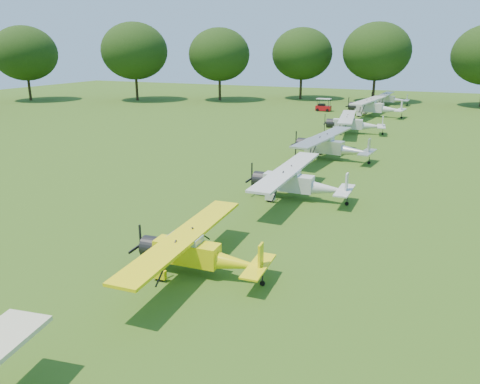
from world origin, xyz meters
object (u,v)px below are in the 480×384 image
object	(u,v)px
aircraft_3	(296,181)
aircraft_7	(389,98)
aircraft_4	(330,145)
aircraft_6	(374,106)
aircraft_2	(196,250)
aircraft_5	(352,123)
golf_cart	(323,107)

from	to	relation	value
aircraft_3	aircraft_7	xyz separation A→B (m)	(-0.64, 52.58, -0.08)
aircraft_4	aircraft_6	world-z (taller)	aircraft_6
aircraft_2	aircraft_5	xyz separation A→B (m)	(-0.28, 35.31, 0.13)
aircraft_4	aircraft_6	bearing A→B (deg)	97.41
aircraft_2	golf_cart	distance (m)	52.63
aircraft_7	golf_cart	size ratio (longest dim) A/B	4.43
aircraft_6	aircraft_7	xyz separation A→B (m)	(0.30, 14.29, -0.30)
aircraft_5	aircraft_7	world-z (taller)	aircraft_5
aircraft_5	golf_cart	size ratio (longest dim) A/B	4.82
aircraft_3	golf_cart	distance (m)	41.78
golf_cart	aircraft_5	bearing A→B (deg)	-65.99
aircraft_4	golf_cart	world-z (taller)	aircraft_4
aircraft_3	aircraft_7	world-z (taller)	aircraft_3
aircraft_5	aircraft_7	size ratio (longest dim) A/B	1.09
aircraft_2	aircraft_3	world-z (taller)	aircraft_3
aircraft_2	aircraft_5	distance (m)	35.31
aircraft_3	aircraft_4	xyz separation A→B (m)	(-0.52, 11.26, 0.06)
aircraft_3	golf_cart	world-z (taller)	aircraft_3
aircraft_3	golf_cart	bearing A→B (deg)	101.32
aircraft_7	aircraft_6	bearing A→B (deg)	-87.91
aircraft_6	golf_cart	size ratio (longest dim) A/B	5.66
aircraft_6	aircraft_3	bearing A→B (deg)	-81.52
aircraft_2	aircraft_7	xyz separation A→B (m)	(0.17, 63.73, 0.03)
golf_cart	aircraft_4	bearing A→B (deg)	-74.64
aircraft_3	golf_cart	xyz separation A→B (m)	(-8.36, 40.93, -0.57)
aircraft_2	aircraft_4	xyz separation A→B (m)	(0.29, 22.40, 0.17)
aircraft_3	aircraft_7	distance (m)	52.58
aircraft_4	aircraft_6	xyz separation A→B (m)	(-0.41, 27.03, 0.16)
aircraft_4	golf_cart	xyz separation A→B (m)	(-7.84, 29.68, -0.62)
aircraft_2	aircraft_3	size ratio (longest dim) A/B	0.91
aircraft_5	aircraft_3	bearing A→B (deg)	-95.45
aircraft_7	aircraft_5	bearing A→B (deg)	-87.63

